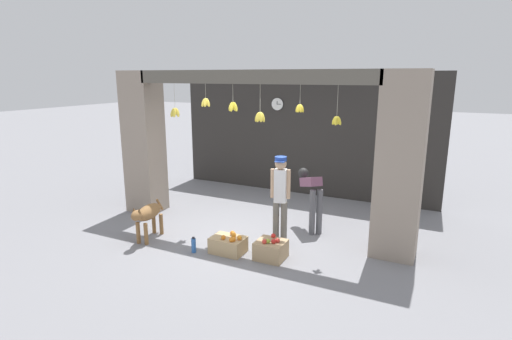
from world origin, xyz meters
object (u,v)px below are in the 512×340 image
fruit_crate_oranges (228,244)px  fruit_crate_apples (271,249)px  shopkeeper (280,194)px  worker_stooping (311,192)px  dog (148,214)px  water_bottle (194,245)px  wall_clock (277,104)px

fruit_crate_oranges → fruit_crate_apples: bearing=8.7°
shopkeeper → worker_stooping: shopkeeper is taller
dog → fruit_crate_oranges: dog is taller
dog → fruit_crate_apples: dog is taller
fruit_crate_oranges → water_bottle: 0.58m
fruit_crate_oranges → water_bottle: fruit_crate_oranges is taller
shopkeeper → fruit_crate_oranges: bearing=35.9°
dog → wall_clock: (0.79, 3.94, 1.72)m
water_bottle → wall_clock: bearing=93.5°
fruit_crate_oranges → worker_stooping: bearing=60.8°
shopkeeper → water_bottle: bearing=27.2°
fruit_crate_oranges → wall_clock: 4.37m
wall_clock → dog: bearing=-101.3°
fruit_crate_oranges → dog: bearing=-174.2°
fruit_crate_oranges → fruit_crate_apples: fruit_crate_apples is taller
worker_stooping → fruit_crate_oranges: size_ratio=2.01×
worker_stooping → fruit_crate_apples: bearing=-136.9°
dog → fruit_crate_apples: size_ratio=2.07×
shopkeeper → fruit_crate_oranges: size_ratio=2.81×
shopkeeper → worker_stooping: 0.93m
water_bottle → worker_stooping: bearing=52.6°
wall_clock → fruit_crate_oranges: bearing=-78.6°
dog → fruit_crate_oranges: size_ratio=1.72×
worker_stooping → wall_clock: bearing=86.6°
shopkeeper → wall_clock: bearing=-78.7°
fruit_crate_apples → wall_clock: bearing=112.1°
shopkeeper → fruit_crate_oranges: shopkeeper is taller
wall_clock → fruit_crate_apples: bearing=-67.9°
worker_stooping → fruit_crate_oranges: bearing=-159.8°
dog → fruit_crate_oranges: 1.60m
shopkeeper → fruit_crate_oranges: 1.22m
dog → fruit_crate_oranges: bearing=87.7°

